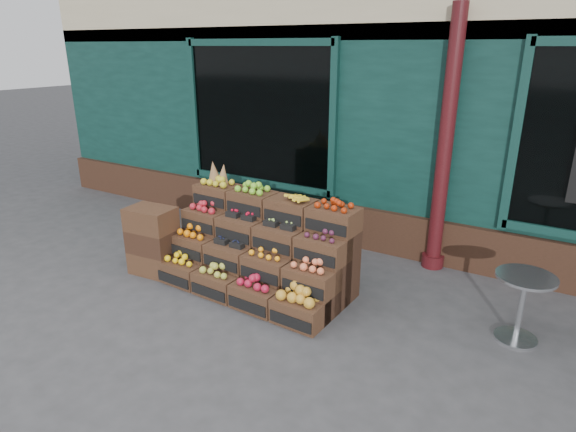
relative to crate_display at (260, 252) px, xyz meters
The scene contains 6 objects.
ground 0.75m from the crate_display, 45.91° to the right, with size 60.00×60.00×0.00m, color #3B3B3D.
shop_facade 5.08m from the crate_display, 84.67° to the left, with size 12.00×6.24×4.80m.
crate_display is the anchor object (origin of this frame).
spare_crates 1.41m from the crate_display, 163.28° to the right, with size 0.61×0.45×0.86m.
bistro_table 2.82m from the crate_display, ahead, with size 0.55×0.55×0.70m.
shopkeeper 2.39m from the crate_display, 110.37° to the left, with size 0.71×0.46×1.94m, color #164E1D.
Camera 1 is at (2.55, -3.84, 2.74)m, focal length 30.00 mm.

